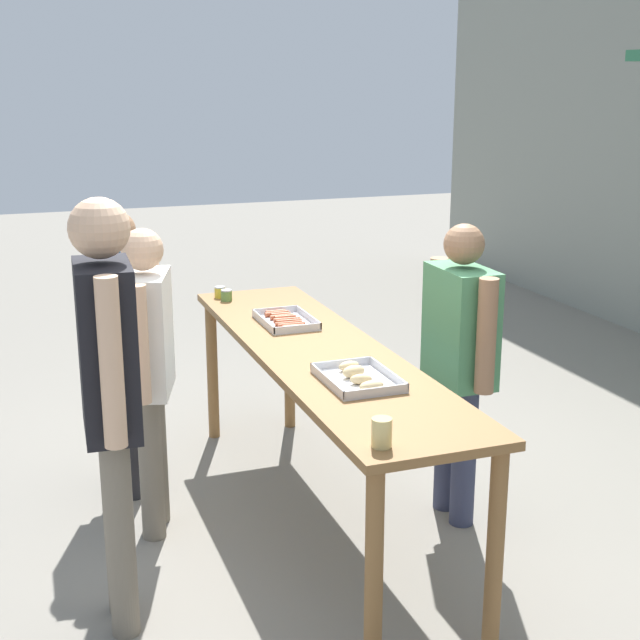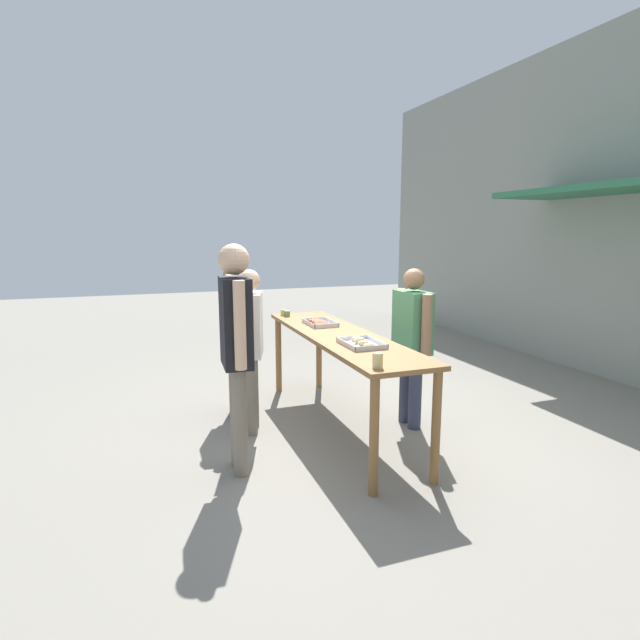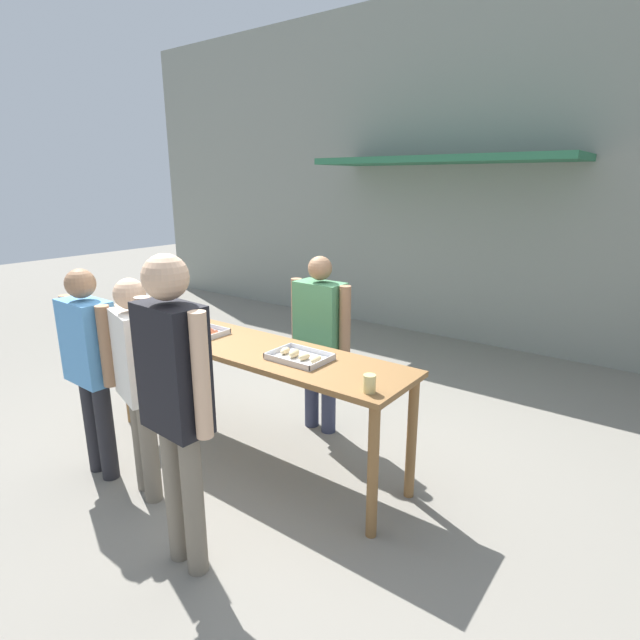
% 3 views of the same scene
% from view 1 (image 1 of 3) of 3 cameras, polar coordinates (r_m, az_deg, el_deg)
% --- Properties ---
extents(ground_plane, '(24.00, 24.00, 0.00)m').
position_cam_1_polar(ground_plane, '(4.80, 0.00, -12.64)').
color(ground_plane, gray).
extents(serving_table, '(2.72, 0.65, 0.94)m').
position_cam_1_polar(serving_table, '(4.47, 0.00, -3.27)').
color(serving_table, brown).
rests_on(serving_table, ground).
extents(food_tray_sausages, '(0.41, 0.27, 0.04)m').
position_cam_1_polar(food_tray_sausages, '(4.90, -2.21, -0.04)').
color(food_tray_sausages, silver).
rests_on(food_tray_sausages, serving_table).
extents(food_tray_buns, '(0.42, 0.30, 0.06)m').
position_cam_1_polar(food_tray_buns, '(3.96, 2.46, -3.72)').
color(food_tray_buns, silver).
rests_on(food_tray_buns, serving_table).
extents(condiment_jar_mustard, '(0.07, 0.07, 0.07)m').
position_cam_1_polar(condiment_jar_mustard, '(5.51, -6.41, 1.79)').
color(condiment_jar_mustard, gold).
rests_on(condiment_jar_mustard, serving_table).
extents(condiment_jar_ketchup, '(0.07, 0.07, 0.07)m').
position_cam_1_polar(condiment_jar_ketchup, '(5.42, -6.01, 1.59)').
color(condiment_jar_ketchup, '#567A38').
rests_on(condiment_jar_ketchup, serving_table).
extents(beer_cup, '(0.08, 0.08, 0.11)m').
position_cam_1_polar(beer_cup, '(3.28, 3.97, -7.20)').
color(beer_cup, '#DBC67A').
rests_on(beer_cup, serving_table).
extents(person_server_behind_table, '(0.61, 0.24, 1.56)m').
position_cam_1_polar(person_server_behind_table, '(4.55, 8.92, -1.85)').
color(person_server_behind_table, '#333851').
rests_on(person_server_behind_table, ground).
extents(person_customer_holding_hotdog, '(0.59, 0.24, 1.58)m').
position_cam_1_polar(person_customer_holding_hotdog, '(4.90, -12.54, -0.63)').
color(person_customer_holding_hotdog, '#232328').
rests_on(person_customer_holding_hotdog, ground).
extents(person_customer_with_cup, '(0.56, 0.24, 1.81)m').
position_cam_1_polar(person_customer_with_cup, '(3.63, -13.36, -3.59)').
color(person_customer_with_cup, '#756B5B').
rests_on(person_customer_with_cup, ground).
extents(person_customer_waiting_in_line, '(0.55, 0.32, 1.56)m').
position_cam_1_polar(person_customer_waiting_in_line, '(4.44, -10.96, -2.31)').
color(person_customer_waiting_in_line, '#756B5B').
rests_on(person_customer_waiting_in_line, ground).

